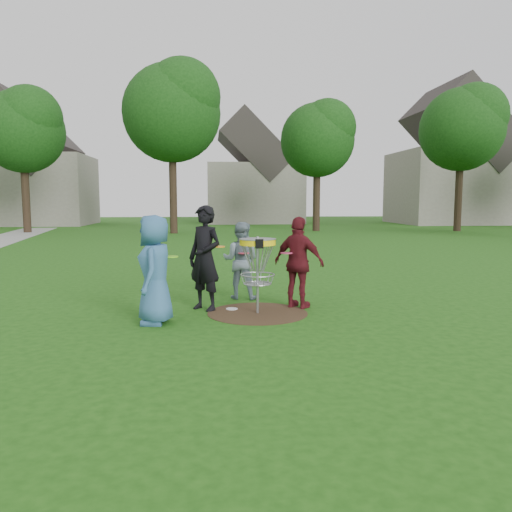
{
  "coord_description": "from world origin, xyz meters",
  "views": [
    {
      "loc": [
        -0.83,
        -8.73,
        2.03
      ],
      "look_at": [
        0.0,
        0.3,
        1.0
      ],
      "focal_mm": 35.0,
      "sensor_mm": 36.0,
      "label": 1
    }
  ],
  "objects": [
    {
      "name": "player_black",
      "position": [
        -0.93,
        0.38,
        0.96
      ],
      "size": [
        0.83,
        0.81,
        1.93
      ],
      "primitive_type": "imported",
      "rotation": [
        0.0,
        0.0,
        -0.72
      ],
      "color": "black",
      "rests_on": "ground"
    },
    {
      "name": "disc_on_grass",
      "position": [
        -0.45,
        0.35,
        0.01
      ],
      "size": [
        0.22,
        0.22,
        0.02
      ],
      "primitive_type": "cylinder",
      "color": "white",
      "rests_on": "ground"
    },
    {
      "name": "player_grey",
      "position": [
        -0.21,
        1.39,
        0.79
      ],
      "size": [
        0.91,
        0.8,
        1.58
      ],
      "primitive_type": "imported",
      "rotation": [
        0.0,
        0.0,
        2.84
      ],
      "color": "slate",
      "rests_on": "ground"
    },
    {
      "name": "player_blue",
      "position": [
        -1.74,
        -0.58,
        0.89
      ],
      "size": [
        0.61,
        0.9,
        1.79
      ],
      "primitive_type": "imported",
      "rotation": [
        0.0,
        0.0,
        -1.63
      ],
      "color": "#33628E",
      "rests_on": "ground"
    },
    {
      "name": "disc_golf_basket",
      "position": [
        0.0,
        -0.0,
        1.02
      ],
      "size": [
        0.66,
        0.67,
        1.38
      ],
      "color": "#9EA0A5",
      "rests_on": "ground"
    },
    {
      "name": "dirt_patch",
      "position": [
        0.0,
        0.0,
        0.0
      ],
      "size": [
        1.8,
        1.8,
        0.01
      ],
      "primitive_type": "cylinder",
      "color": "#47331E",
      "rests_on": "ground"
    },
    {
      "name": "held_discs",
      "position": [
        -0.44,
        0.29,
        1.07
      ],
      "size": [
        2.25,
        1.82,
        0.23
      ],
      "color": "#7BE619",
      "rests_on": "ground"
    },
    {
      "name": "tree_row",
      "position": [
        0.44,
        20.67,
        6.21
      ],
      "size": [
        51.2,
        17.42,
        9.9
      ],
      "color": "#38281C",
      "rests_on": "ground"
    },
    {
      "name": "ground",
      "position": [
        0.0,
        0.0,
        0.0
      ],
      "size": [
        100.0,
        100.0,
        0.0
      ],
      "primitive_type": "plane",
      "color": "#19470F",
      "rests_on": "ground"
    },
    {
      "name": "house_row",
      "position": [
        4.78,
        33.07,
        4.14
      ],
      "size": [
        44.5,
        10.65,
        11.62
      ],
      "color": "gray",
      "rests_on": "ground"
    },
    {
      "name": "player_maroon",
      "position": [
        0.81,
        0.38,
        0.86
      ],
      "size": [
        1.05,
        0.95,
        1.72
      ],
      "primitive_type": "imported",
      "rotation": [
        0.0,
        0.0,
        2.48
      ],
      "color": "#5B141C",
      "rests_on": "ground"
    }
  ]
}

